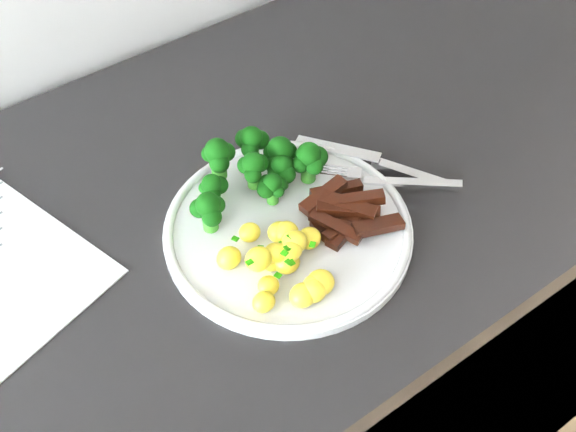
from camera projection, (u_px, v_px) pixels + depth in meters
The scene contains 7 objects.
counter at pixel (253, 383), 1.19m from camera, with size 2.46×0.62×0.92m.
plate at pixel (288, 229), 0.80m from camera, with size 0.28×0.28×0.02m.
broccoli at pixel (258, 168), 0.81m from camera, with size 0.18×0.10×0.07m.
potatoes at pixel (285, 262), 0.75m from camera, with size 0.11×0.13×0.04m.
beef_strips at pixel (345, 214), 0.80m from camera, with size 0.09×0.10×0.03m.
fork at pixel (391, 179), 0.84m from camera, with size 0.13×0.13×0.02m.
knife at pixel (388, 166), 0.87m from camera, with size 0.11×0.17×0.02m.
Camera 1 is at (-0.15, 1.17, 1.55)m, focal length 44.48 mm.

